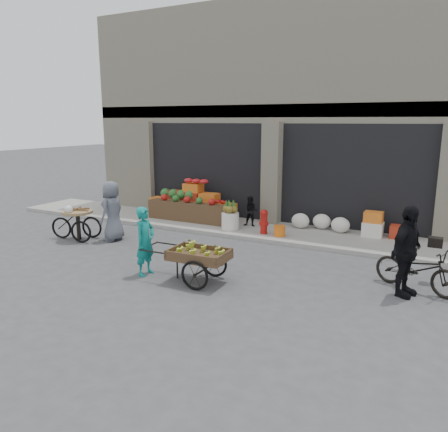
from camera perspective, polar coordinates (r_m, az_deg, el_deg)
The scene contains 15 objects.
ground at distance 9.79m, azimuth -4.75°, elevation -7.42°, with size 80.00×80.00×0.00m, color #424244.
sidewalk at distance 13.26m, azimuth 4.69°, elevation -1.84°, with size 18.00×2.20×0.12m, color gray.
building at distance 16.56m, azimuth 10.32°, elevation 12.39°, with size 14.00×6.45×7.00m.
fruit_display at distance 14.48m, azimuth -3.92°, elevation 1.86°, with size 3.10×1.12×1.24m.
pineapple_bin at distance 13.05m, azimuth 0.83°, elevation -0.63°, with size 0.52×0.52×0.50m, color silver.
fire_hydrant at distance 12.54m, azimuth 5.23°, elevation -0.61°, with size 0.22×0.22×0.71m.
orange_bucket at distance 12.37m, azimuth 7.26°, elevation -1.94°, with size 0.32×0.32×0.30m, color orange.
right_bay_goods at distance 13.02m, azimuth 16.43°, elevation -1.01°, with size 3.35×0.60×0.70m.
seated_person at distance 13.37m, azimuth 3.52°, elevation 0.60°, with size 0.45×0.35×0.93m, color black.
banana_cart at distance 9.06m, azimuth -3.54°, elevation -4.85°, with size 2.09×0.93×0.86m.
vendor_woman at distance 9.60m, azimuth -10.26°, elevation -3.25°, with size 0.55×0.36×1.51m, color #108079.
tricycle_cart at distance 12.94m, azimuth -18.56°, elevation -0.52°, with size 1.46×1.01×0.95m.
vendor_grey at distance 12.55m, azimuth -14.39°, elevation 0.64°, with size 0.82×0.53×1.68m, color slate.
bicycle at distance 9.46m, azimuth 23.93°, elevation -6.30°, with size 0.60×1.72×0.90m, color black.
cyclist at distance 8.97m, azimuth 22.72°, elevation -4.28°, with size 1.04×0.43×1.77m, color black.
Camera 1 is at (4.94, -7.77, 3.31)m, focal length 35.00 mm.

